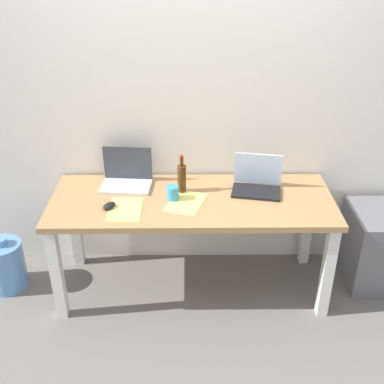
% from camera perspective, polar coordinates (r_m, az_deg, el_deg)
% --- Properties ---
extents(ground_plane, '(8.00, 8.00, 0.00)m').
position_cam_1_polar(ground_plane, '(3.57, -0.00, -11.06)').
color(ground_plane, slate).
extents(back_wall, '(5.20, 0.08, 2.60)m').
position_cam_1_polar(back_wall, '(3.29, -0.07, 11.42)').
color(back_wall, silver).
rests_on(back_wall, ground).
extents(desk, '(1.86, 0.70, 0.73)m').
position_cam_1_polar(desk, '(3.19, -0.00, -2.28)').
color(desk, '#A37A4C').
rests_on(desk, ground).
extents(laptop_left, '(0.35, 0.24, 0.26)m').
position_cam_1_polar(laptop_left, '(3.31, -7.79, 1.75)').
color(laptop_left, silver).
rests_on(laptop_left, desk).
extents(laptop_right, '(0.35, 0.27, 0.25)m').
position_cam_1_polar(laptop_right, '(3.25, 7.73, 1.10)').
color(laptop_right, black).
rests_on(laptop_right, desk).
extents(beer_bottle, '(0.06, 0.06, 0.27)m').
position_cam_1_polar(beer_bottle, '(3.18, -1.23, 1.71)').
color(beer_bottle, '#47280F').
rests_on(beer_bottle, desk).
extents(computer_mouse, '(0.10, 0.12, 0.03)m').
position_cam_1_polar(computer_mouse, '(3.08, -9.84, -1.63)').
color(computer_mouse, black).
rests_on(computer_mouse, desk).
extents(coffee_mug, '(0.08, 0.08, 0.09)m').
position_cam_1_polar(coffee_mug, '(3.12, -2.31, -0.10)').
color(coffee_mug, '#338CC6').
rests_on(coffee_mug, desk).
extents(paper_sheet_front_left, '(0.21, 0.30, 0.00)m').
position_cam_1_polar(paper_sheet_front_left, '(3.06, -7.96, -2.03)').
color(paper_sheet_front_left, '#F4E06B').
rests_on(paper_sheet_front_left, desk).
extents(paper_sheet_center, '(0.30, 0.35, 0.00)m').
position_cam_1_polar(paper_sheet_center, '(3.10, -0.69, -1.23)').
color(paper_sheet_center, '#F4E06B').
rests_on(paper_sheet_center, desk).
extents(water_cooler_jug, '(0.27, 0.27, 0.41)m').
position_cam_1_polar(water_cooler_jug, '(3.70, -21.34, -8.10)').
color(water_cooler_jug, '#598CC6').
rests_on(water_cooler_jug, ground).
extents(filing_cabinet, '(0.40, 0.48, 0.57)m').
position_cam_1_polar(filing_cabinet, '(3.71, 20.96, -6.05)').
color(filing_cabinet, slate).
rests_on(filing_cabinet, ground).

